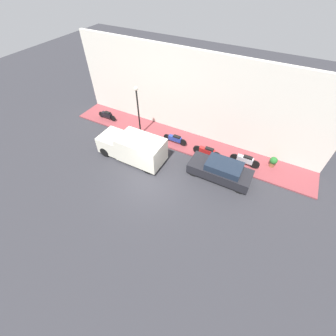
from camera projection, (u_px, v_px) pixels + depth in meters
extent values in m
plane|color=#2D2D33|center=(150.00, 183.00, 15.01)|extent=(60.00, 60.00, 0.00)
cube|color=brown|center=(183.00, 141.00, 18.08)|extent=(2.51, 19.85, 0.10)
cube|color=silver|center=(193.00, 96.00, 16.64)|extent=(0.30, 19.85, 6.55)
cube|color=black|center=(220.00, 171.00, 15.08)|extent=(1.66, 4.18, 0.69)
cube|color=#192333|center=(224.00, 166.00, 14.60)|extent=(1.46, 2.30, 0.47)
cylinder|color=black|center=(193.00, 172.00, 15.32)|extent=(0.20, 0.65, 0.65)
cylinder|color=black|center=(201.00, 159.00, 16.19)|extent=(0.20, 0.65, 0.65)
cylinder|color=black|center=(240.00, 189.00, 14.25)|extent=(0.20, 0.65, 0.65)
cylinder|color=black|center=(246.00, 175.00, 15.12)|extent=(0.20, 0.65, 0.65)
cube|color=silver|center=(141.00, 150.00, 15.80)|extent=(1.97, 3.23, 1.74)
cube|color=silver|center=(114.00, 142.00, 16.80)|extent=(1.87, 1.74, 1.22)
cube|color=#192333|center=(110.00, 137.00, 16.65)|extent=(1.67, 0.96, 0.49)
cylinder|color=black|center=(105.00, 152.00, 16.68)|extent=(0.22, 0.74, 0.74)
cylinder|color=black|center=(119.00, 139.00, 17.73)|extent=(0.22, 0.74, 0.74)
cylinder|color=black|center=(148.00, 169.00, 15.44)|extent=(0.22, 0.74, 0.74)
cylinder|color=black|center=(160.00, 154.00, 16.50)|extent=(0.22, 0.74, 0.74)
cube|color=black|center=(107.00, 115.00, 19.91)|extent=(0.30, 0.97, 0.40)
cube|color=black|center=(107.00, 113.00, 19.68)|extent=(0.27, 0.53, 0.12)
cylinder|color=black|center=(102.00, 114.00, 20.24)|extent=(0.10, 0.53, 0.53)
cylinder|color=black|center=(113.00, 118.00, 19.81)|extent=(0.10, 0.53, 0.53)
cube|color=#B7B7BF|center=(245.00, 159.00, 15.79)|extent=(0.30, 1.12, 0.42)
cube|color=black|center=(248.00, 157.00, 15.54)|extent=(0.27, 0.61, 0.12)
cylinder|color=black|center=(235.00, 158.00, 16.14)|extent=(0.10, 0.67, 0.67)
cylinder|color=black|center=(255.00, 164.00, 15.66)|extent=(0.10, 0.67, 0.67)
cube|color=navy|center=(175.00, 139.00, 17.55)|extent=(0.30, 1.06, 0.35)
cube|color=black|center=(177.00, 137.00, 17.34)|extent=(0.27, 0.58, 0.12)
cylinder|color=black|center=(167.00, 137.00, 17.88)|extent=(0.10, 0.58, 0.58)
cylinder|color=black|center=(183.00, 143.00, 17.42)|extent=(0.10, 0.58, 0.58)
cube|color=#B21E1E|center=(207.00, 151.00, 16.42)|extent=(0.30, 1.15, 0.41)
cube|color=black|center=(209.00, 149.00, 16.18)|extent=(0.27, 0.63, 0.12)
cylinder|color=black|center=(197.00, 149.00, 16.78)|extent=(0.10, 0.67, 0.67)
cylinder|color=black|center=(216.00, 156.00, 16.29)|extent=(0.10, 0.67, 0.67)
cylinder|color=black|center=(139.00, 113.00, 17.31)|extent=(0.12, 0.12, 3.86)
sphere|color=silver|center=(136.00, 89.00, 15.87)|extent=(0.29, 0.29, 0.29)
cylinder|color=brown|center=(272.00, 164.00, 15.94)|extent=(0.38, 0.38, 0.30)
sphere|color=#236628|center=(274.00, 161.00, 15.68)|extent=(0.53, 0.53, 0.53)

